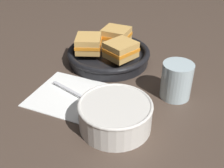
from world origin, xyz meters
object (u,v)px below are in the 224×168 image
Objects in this scene: soup_bowl at (115,114)px; sandwich_near_right at (116,35)px; skillet at (109,55)px; spoon at (86,99)px; sandwich_far_left at (89,44)px; drinking_glass at (177,81)px; sandwich_near_left at (121,50)px.

sandwich_near_right is (-0.19, 0.31, 0.03)m from soup_bowl.
sandwich_near_right is at bearing 99.28° from skillet.
spoon is 1.62× the size of sandwich_far_left.
drinking_glass reaches higher than spoon.
soup_bowl is 0.92× the size of spoon.
sandwich_far_left is at bearing -110.72° from sandwich_near_right.
skillet is at bearing 165.50° from drinking_glass.
drinking_glass is at bearing -12.56° from sandwich_near_left.
skillet is 0.07m from sandwich_near_left.
sandwich_far_left is at bearing 137.41° from soup_bowl.
skillet is at bearing 116.21° from spoon.
drinking_glass is (0.19, -0.04, -0.02)m from sandwich_near_left.
sandwich_near_right reaches higher than skillet.
sandwich_far_left is at bearing 132.08° from spoon.
spoon is at bearing -140.50° from drinking_glass.
drinking_glass is (0.29, -0.03, -0.02)m from sandwich_far_left.
skillet is 2.58× the size of sandwich_near_left.
drinking_glass is (0.25, -0.06, 0.03)m from skillet.
drinking_glass is (0.18, 0.15, 0.04)m from spoon.
sandwich_near_left and sandwich_far_left have the same top height.
sandwich_near_left is 1.05× the size of drinking_glass.
spoon is 1.88× the size of drinking_glass.
soup_bowl is 0.19m from drinking_glass.
soup_bowl reaches higher than skillet.
sandwich_near_right is at bearing 69.28° from sandwich_far_left.
soup_bowl is at bearing -42.59° from sandwich_far_left.
sandwich_near_left is at bearing 167.44° from drinking_glass.
sandwich_near_left is (-0.01, 0.19, 0.06)m from spoon.
sandwich_near_right reaches higher than spoon.
soup_bowl is at bearing -110.10° from drinking_glass.
sandwich_near_right is 0.10m from sandwich_far_left.
skillet is 0.26m from drinking_glass.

